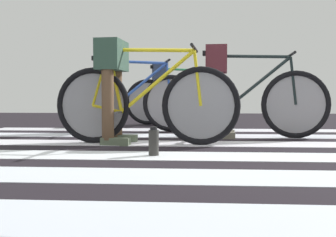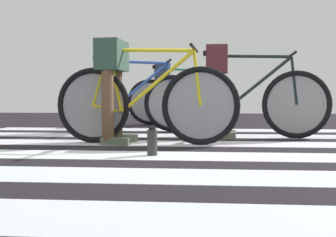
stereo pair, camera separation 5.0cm
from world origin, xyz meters
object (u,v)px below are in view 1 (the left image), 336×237
(water_bottle, at_px, (154,142))
(cyclist_1_of_4, at_px, (113,77))
(cyclist_4_of_4, at_px, (160,85))
(cyclist_2_of_4, at_px, (217,79))
(cyclist_3_of_4, at_px, (105,82))
(bicycle_4_of_4, at_px, (180,100))
(bicycle_3_of_4, at_px, (130,101))
(bicycle_1_of_4, at_px, (145,103))
(bicycle_2_of_4, at_px, (246,102))

(water_bottle, bearing_deg, cyclist_1_of_4, 121.60)
(cyclist_1_of_4, relative_size, cyclist_4_of_4, 1.00)
(cyclist_1_of_4, bearing_deg, cyclist_2_of_4, 37.36)
(cyclist_3_of_4, distance_m, bicycle_4_of_4, 1.75)
(cyclist_1_of_4, bearing_deg, bicycle_4_of_4, 83.66)
(bicycle_3_of_4, xyz_separation_m, bicycle_4_of_4, (0.56, 1.44, 0.00))
(cyclist_2_of_4, bearing_deg, bicycle_1_of_4, -132.11)
(bicycle_2_of_4, relative_size, cyclist_4_of_4, 1.80)
(cyclist_1_of_4, distance_m, bicycle_2_of_4, 1.47)
(cyclist_1_of_4, xyz_separation_m, bicycle_3_of_4, (-0.03, 1.20, -0.24))
(bicycle_3_of_4, distance_m, bicycle_4_of_4, 1.54)
(cyclist_3_of_4, height_order, water_bottle, cyclist_3_of_4)
(bicycle_1_of_4, bearing_deg, bicycle_2_of_4, 37.51)
(bicycle_1_of_4, height_order, water_bottle, bicycle_1_of_4)
(cyclist_3_of_4, xyz_separation_m, cyclist_4_of_4, (0.56, 1.45, 0.00))
(cyclist_1_of_4, height_order, bicycle_2_of_4, cyclist_1_of_4)
(bicycle_4_of_4, bearing_deg, bicycle_1_of_4, -104.82)
(cyclist_2_of_4, bearing_deg, cyclist_3_of_4, 163.81)
(bicycle_1_of_4, distance_m, cyclist_4_of_4, 2.63)
(bicycle_4_of_4, bearing_deg, cyclist_2_of_4, -86.71)
(cyclist_3_of_4, xyz_separation_m, bicycle_4_of_4, (0.86, 1.50, -0.24))
(cyclist_2_of_4, distance_m, cyclist_3_of_4, 1.43)
(bicycle_4_of_4, height_order, water_bottle, bicycle_4_of_4)
(bicycle_4_of_4, xyz_separation_m, water_bottle, (-0.06, -3.39, -0.28))
(cyclist_1_of_4, height_order, water_bottle, cyclist_1_of_4)
(cyclist_4_of_4, bearing_deg, bicycle_2_of_4, -71.11)
(bicycle_1_of_4, bearing_deg, water_bottle, -73.09)
(bicycle_1_of_4, relative_size, cyclist_2_of_4, 1.77)
(bicycle_1_of_4, bearing_deg, cyclist_2_of_4, 48.64)
(bicycle_2_of_4, bearing_deg, cyclist_1_of_4, -150.72)
(bicycle_3_of_4, relative_size, bicycle_4_of_4, 1.00)
(cyclist_1_of_4, height_order, cyclist_2_of_4, cyclist_2_of_4)
(bicycle_1_of_4, height_order, bicycle_2_of_4, same)
(bicycle_2_of_4, bearing_deg, bicycle_3_of_4, 160.71)
(cyclist_1_of_4, bearing_deg, bicycle_3_of_4, 96.47)
(cyclist_1_of_4, relative_size, cyclist_3_of_4, 1.00)
(cyclist_2_of_4, height_order, cyclist_3_of_4, cyclist_2_of_4)
(cyclist_1_of_4, height_order, bicycle_3_of_4, cyclist_1_of_4)
(bicycle_2_of_4, distance_m, cyclist_3_of_4, 1.75)
(cyclist_2_of_4, bearing_deg, cyclist_4_of_4, 116.14)
(bicycle_3_of_4, height_order, cyclist_4_of_4, cyclist_4_of_4)
(cyclist_4_of_4, bearing_deg, bicycle_4_of_4, 0.00)
(bicycle_1_of_4, xyz_separation_m, bicycle_4_of_4, (0.22, 2.67, 0.00))
(cyclist_3_of_4, bearing_deg, water_bottle, -79.01)
(bicycle_1_of_4, xyz_separation_m, bicycle_3_of_4, (-0.34, 1.23, 0.00))
(cyclist_3_of_4, relative_size, cyclist_4_of_4, 1.00)
(bicycle_2_of_4, xyz_separation_m, bicycle_3_of_4, (-1.35, 0.59, 0.00))
(bicycle_1_of_4, distance_m, cyclist_2_of_4, 0.99)
(bicycle_3_of_4, bearing_deg, cyclist_4_of_4, 67.70)
(bicycle_1_of_4, distance_m, cyclist_1_of_4, 0.39)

